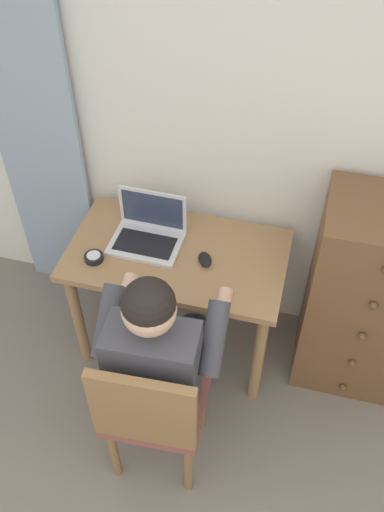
{
  "coord_description": "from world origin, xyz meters",
  "views": [
    {
      "loc": [
        0.02,
        0.05,
        2.59
      ],
      "look_at": [
        -0.41,
        1.73,
        0.81
      ],
      "focal_mm": 38.54,
      "sensor_mm": 36.0,
      "label": 1
    }
  ],
  "objects_px": {
    "laptop": "(148,232)",
    "computer_mouse": "(205,259)",
    "desk_clock": "(94,257)",
    "desk": "(178,269)",
    "chair": "(152,409)",
    "person_seated": "(161,348)",
    "dresser": "(364,297)"
  },
  "relations": [
    {
      "from": "computer_mouse",
      "to": "desk_clock",
      "type": "xyz_separation_m",
      "value": [
        -0.51,
        -0.12,
        -0.0
      ]
    },
    {
      "from": "desk",
      "to": "laptop",
      "type": "bearing_deg",
      "value": 161.6
    },
    {
      "from": "person_seated",
      "to": "chair",
      "type": "bearing_deg",
      "value": -87.19
    },
    {
      "from": "desk",
      "to": "computer_mouse",
      "type": "distance_m",
      "value": 0.2
    },
    {
      "from": "laptop",
      "to": "computer_mouse",
      "type": "xyz_separation_m",
      "value": [
        0.3,
        -0.08,
        -0.04
      ]
    },
    {
      "from": "chair",
      "to": "desk_clock",
      "type": "bearing_deg",
      "value": 128.73
    },
    {
      "from": "chair",
      "to": "computer_mouse",
      "type": "distance_m",
      "value": 0.72
    },
    {
      "from": "desk",
      "to": "desk_clock",
      "type": "height_order",
      "value": "desk_clock"
    },
    {
      "from": "dresser",
      "to": "laptop",
      "type": "relative_size",
      "value": 3.19
    },
    {
      "from": "dresser",
      "to": "computer_mouse",
      "type": "xyz_separation_m",
      "value": [
        -0.77,
        -0.11,
        0.18
      ]
    },
    {
      "from": "laptop",
      "to": "computer_mouse",
      "type": "height_order",
      "value": "laptop"
    },
    {
      "from": "chair",
      "to": "person_seated",
      "type": "xyz_separation_m",
      "value": [
        -0.01,
        0.18,
        0.18
      ]
    },
    {
      "from": "person_seated",
      "to": "laptop",
      "type": "height_order",
      "value": "person_seated"
    },
    {
      "from": "dresser",
      "to": "laptop",
      "type": "height_order",
      "value": "dresser"
    },
    {
      "from": "chair",
      "to": "laptop",
      "type": "height_order",
      "value": "laptop"
    },
    {
      "from": "dresser",
      "to": "person_seated",
      "type": "distance_m",
      "value": 1.04
    },
    {
      "from": "dresser",
      "to": "computer_mouse",
      "type": "bearing_deg",
      "value": -171.61
    },
    {
      "from": "person_seated",
      "to": "computer_mouse",
      "type": "height_order",
      "value": "person_seated"
    },
    {
      "from": "computer_mouse",
      "to": "desk_clock",
      "type": "bearing_deg",
      "value": 168.9
    },
    {
      "from": "person_seated",
      "to": "desk_clock",
      "type": "height_order",
      "value": "person_seated"
    },
    {
      "from": "dresser",
      "to": "desk_clock",
      "type": "height_order",
      "value": "dresser"
    },
    {
      "from": "desk",
      "to": "person_seated",
      "type": "bearing_deg",
      "value": -81.65
    },
    {
      "from": "desk",
      "to": "chair",
      "type": "height_order",
      "value": "chair"
    },
    {
      "from": "dresser",
      "to": "person_seated",
      "type": "xyz_separation_m",
      "value": [
        -0.83,
        -0.61,
        0.13
      ]
    },
    {
      "from": "laptop",
      "to": "desk",
      "type": "bearing_deg",
      "value": -18.4
    },
    {
      "from": "person_seated",
      "to": "dresser",
      "type": "bearing_deg",
      "value": 36.36
    },
    {
      "from": "laptop",
      "to": "dresser",
      "type": "bearing_deg",
      "value": 1.78
    },
    {
      "from": "person_seated",
      "to": "desk",
      "type": "bearing_deg",
      "value": 98.35
    },
    {
      "from": "computer_mouse",
      "to": "desk_clock",
      "type": "relative_size",
      "value": 1.11
    },
    {
      "from": "desk",
      "to": "chair",
      "type": "xyz_separation_m",
      "value": [
        0.09,
        -0.71,
        -0.1
      ]
    },
    {
      "from": "desk",
      "to": "person_seated",
      "type": "distance_m",
      "value": 0.54
    },
    {
      "from": "desk",
      "to": "person_seated",
      "type": "height_order",
      "value": "person_seated"
    }
  ]
}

